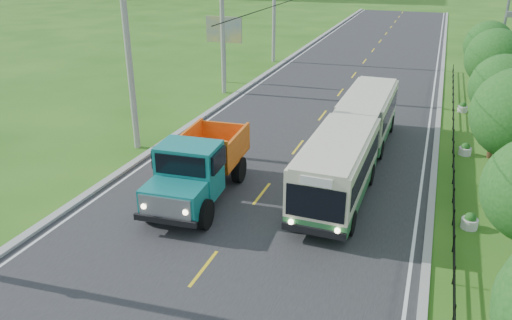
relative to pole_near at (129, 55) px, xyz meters
The scene contains 21 objects.
ground 13.24m from the pole_near, 47.45° to the right, with size 240.00×240.00×0.00m, color #265A15.
road 14.67m from the pole_near, 53.09° to the left, with size 14.00×120.00×0.02m, color #28282B.
curb_left 12.14m from the pole_near, 84.48° to the left, with size 0.40×120.00×0.15m, color #9E9E99.
curb_right 19.60m from the pole_near, 35.52° to the left, with size 0.30×120.00×0.10m, color #9E9E99.
edge_line_left 12.22m from the pole_near, 81.66° to the left, with size 0.12×120.00×0.00m, color silver.
edge_line_right 19.21m from the pole_near, 36.41° to the left, with size 0.12×120.00×0.00m, color silver.
centre_dash 13.23m from the pole_near, 47.45° to the right, with size 0.12×2.20×0.00m, color yellow.
railing_right 17.68m from the pole_near, 17.09° to the left, with size 0.04×40.00×0.60m, color black.
pole_near is the anchor object (origin of this frame).
pole_mid 12.00m from the pole_near, 90.00° to the left, with size 3.51×0.32×10.00m.
pole_far 24.00m from the pole_near, 90.00° to the left, with size 3.51×0.32×10.00m.
tree_fourth 18.89m from the pole_near, 15.84° to the left, with size 3.24×3.31×5.40m.
tree_fifth 21.31m from the pole_near, 31.59° to the left, with size 3.48×3.52×5.80m.
tree_back 24.98m from the pole_near, 43.41° to the left, with size 3.30×3.36×5.50m.
streetlight_far 26.80m from the pole_near, 45.14° to the left, with size 3.02×0.20×9.07m.
planter_near 17.79m from the pole_near, 10.09° to the right, with size 0.64×0.64×0.67m.
planter_mid 18.23m from the pole_near, 16.52° to the left, with size 0.64×0.64×0.67m.
planter_far 21.83m from the pole_near, 37.63° to the left, with size 0.64×0.64×0.67m.
billboard_left 15.10m from the pole_near, 94.72° to the left, with size 3.00×0.20×5.20m.
bus 12.08m from the pole_near, ahead, with size 2.67×14.92×2.87m.
dump_truck 8.01m from the pole_near, 36.19° to the right, with size 3.09×6.97×2.86m.
Camera 1 is at (6.54, -12.76, 10.12)m, focal length 35.00 mm.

